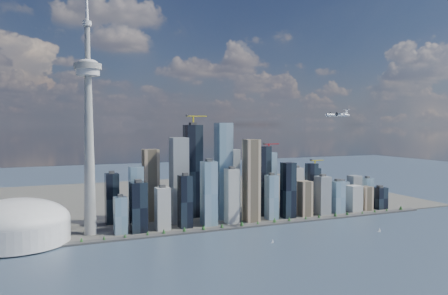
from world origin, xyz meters
name	(u,v)px	position (x,y,z in m)	size (l,w,h in m)	color
ground	(290,260)	(0.00, 0.00, 0.00)	(4000.00, 4000.00, 0.00)	#313F56
seawall	(231,228)	(0.00, 250.00, 2.00)	(1100.00, 22.00, 4.00)	#383838
land	(174,197)	(0.00, 700.00, 1.50)	(1400.00, 900.00, 3.00)	#4C4C47
shoreline_trees	(231,225)	(0.00, 250.00, 8.78)	(960.53, 7.20, 8.80)	#3F2D1E
skyscraper_cluster	(239,187)	(59.62, 336.82, 79.71)	(736.00, 142.00, 256.93)	black
needle_tower	(89,124)	(-300.00, 310.00, 235.84)	(56.00, 56.00, 550.50)	gray
dome_stadium	(17,224)	(-440.00, 300.00, 39.44)	(200.00, 200.00, 86.00)	silver
airplane	(337,115)	(202.25, 139.23, 256.27)	(65.72, 57.98, 16.08)	white
sailboat_west	(273,242)	(26.03, 108.64, 2.72)	(6.10, 1.88, 8.46)	white
sailboat_east	(379,230)	(284.40, 94.25, 3.48)	(7.68, 4.41, 10.86)	white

